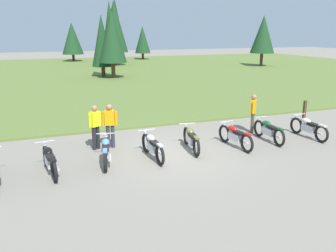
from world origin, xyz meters
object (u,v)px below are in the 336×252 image
object	(u,v)px
motorcycle_sky_blue	(106,151)
rider_near_row_end	(110,123)
motorcycle_british_green	(268,130)
motorcycle_silver	(152,146)
trail_marker_post	(304,111)
motorcycle_olive	(191,139)
motorcycle_black	(50,160)
rider_checking_bike	(253,111)
rider_with_back_turned	(95,124)
motorcycle_red	(235,136)
motorcycle_cream	(308,127)

from	to	relation	value
motorcycle_sky_blue	rider_near_row_end	distance (m)	1.71
motorcycle_british_green	motorcycle_silver	bearing A→B (deg)	-177.45
trail_marker_post	rider_near_row_end	bearing A→B (deg)	-176.89
motorcycle_british_green	rider_near_row_end	bearing A→B (deg)	166.77
trail_marker_post	motorcycle_olive	bearing A→B (deg)	-164.84
motorcycle_black	rider_checking_bike	world-z (taller)	rider_checking_bike
rider_checking_bike	rider_with_back_turned	size ratio (longest dim) A/B	1.00
trail_marker_post	motorcycle_red	bearing A→B (deg)	-157.60
motorcycle_black	rider_near_row_end	bearing A→B (deg)	38.62
motorcycle_sky_blue	rider_near_row_end	size ratio (longest dim) A/B	1.24
motorcycle_silver	rider_with_back_turned	bearing A→B (deg)	135.03
motorcycle_black	motorcycle_british_green	bearing A→B (deg)	2.60
motorcycle_olive	motorcycle_british_green	xyz separation A→B (m)	(3.33, -0.09, 0.00)
motorcycle_silver	trail_marker_post	xyz separation A→B (m)	(8.42, 2.16, 0.08)
motorcycle_black	rider_near_row_end	distance (m)	2.92
motorcycle_red	motorcycle_british_green	xyz separation A→B (m)	(1.64, 0.18, 0.00)
motorcycle_black	motorcycle_red	bearing A→B (deg)	1.73
motorcycle_british_green	trail_marker_post	bearing A→B (deg)	29.05
motorcycle_red	rider_near_row_end	size ratio (longest dim) A/B	1.26
motorcycle_sky_blue	rider_near_row_end	xyz separation A→B (m)	(0.48, 1.56, 0.51)
rider_with_back_turned	trail_marker_post	xyz separation A→B (m)	(10.07, 0.51, -0.43)
motorcycle_olive	rider_checking_bike	bearing A→B (deg)	19.10
motorcycle_olive	rider_near_row_end	bearing A→B (deg)	153.88
motorcycle_silver	motorcycle_cream	xyz separation A→B (m)	(6.74, 0.02, 0.00)
motorcycle_silver	rider_with_back_turned	distance (m)	2.39
motorcycle_silver	motorcycle_olive	bearing A→B (deg)	10.97
trail_marker_post	motorcycle_cream	bearing A→B (deg)	-128.18
motorcycle_silver	rider_near_row_end	world-z (taller)	rider_near_row_end
motorcycle_sky_blue	trail_marker_post	distance (m)	10.22
motorcycle_sky_blue	motorcycle_silver	size ratio (longest dim) A/B	0.99
motorcycle_sky_blue	trail_marker_post	xyz separation A→B (m)	(10.01, 2.08, 0.08)
motorcycle_british_green	rider_near_row_end	world-z (taller)	rider_near_row_end
rider_with_back_turned	trail_marker_post	bearing A→B (deg)	2.90
motorcycle_silver	motorcycle_sky_blue	bearing A→B (deg)	177.05
motorcycle_black	trail_marker_post	xyz separation A→B (m)	(11.78, 2.31, 0.08)
motorcycle_red	rider_checking_bike	xyz separation A→B (m)	(1.75, 1.46, 0.51)
motorcycle_sky_blue	motorcycle_british_green	world-z (taller)	same
motorcycle_cream	rider_near_row_end	world-z (taller)	rider_near_row_end
motorcycle_black	motorcycle_red	xyz separation A→B (m)	(6.65, 0.20, 0.00)
rider_with_back_turned	motorcycle_british_green	bearing A→B (deg)	-12.25
motorcycle_silver	motorcycle_cream	world-z (taller)	same
motorcycle_olive	motorcycle_sky_blue	bearing A→B (deg)	-175.91
motorcycle_black	motorcycle_silver	size ratio (longest dim) A/B	1.00
motorcycle_silver	motorcycle_cream	size ratio (longest dim) A/B	1.00
motorcycle_olive	motorcycle_cream	xyz separation A→B (m)	(5.14, -0.29, 0.00)
motorcycle_sky_blue	motorcycle_british_green	bearing A→B (deg)	1.21
motorcycle_silver	motorcycle_british_green	xyz separation A→B (m)	(4.93, 0.22, 0.00)
motorcycle_black	motorcycle_british_green	distance (m)	8.30
motorcycle_olive	rider_near_row_end	size ratio (longest dim) A/B	1.25
rider_checking_bike	rider_with_back_turned	xyz separation A→B (m)	(-6.68, 0.15, 0.00)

